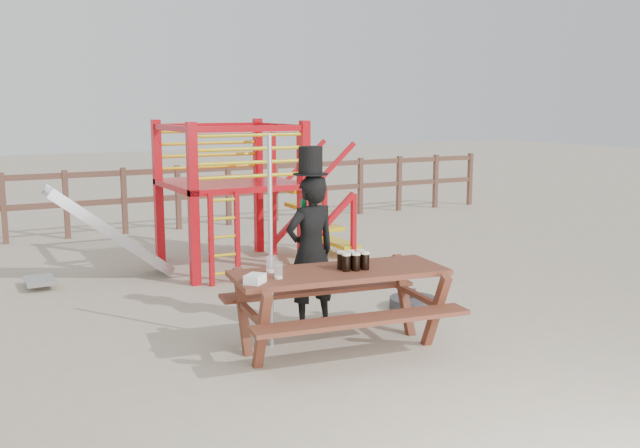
% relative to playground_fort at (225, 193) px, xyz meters
% --- Properties ---
extents(ground, '(60.00, 60.00, 0.00)m').
position_rel_playground_fort_xyz_m(ground, '(-0.12, -3.58, -1.07)').
color(ground, tan).
rests_on(ground, ground).
extents(back_fence, '(15.09, 0.09, 1.20)m').
position_rel_playground_fort_xyz_m(back_fence, '(-0.12, 3.42, -0.34)').
color(back_fence, brown).
rests_on(back_fence, ground).
extents(playground_fort, '(4.71, 1.84, 2.10)m').
position_rel_playground_fort_xyz_m(playground_fort, '(0.00, 0.00, 0.00)').
color(playground_fort, red).
rests_on(playground_fort, ground).
extents(picnic_table, '(2.18, 1.65, 0.78)m').
position_rel_playground_fort_xyz_m(picnic_table, '(-0.33, -3.81, -0.58)').
color(picnic_table, brown).
rests_on(picnic_table, ground).
extents(man_with_hat, '(0.62, 0.44, 1.90)m').
position_rel_playground_fort_xyz_m(man_with_hat, '(-0.22, -3.03, -0.22)').
color(man_with_hat, black).
rests_on(man_with_hat, ground).
extents(metal_pole, '(0.04, 0.04, 2.04)m').
position_rel_playground_fort_xyz_m(metal_pole, '(-0.84, -3.40, -0.05)').
color(metal_pole, '#B2B2B7').
rests_on(metal_pole, ground).
extents(parasol_base, '(0.54, 0.54, 0.23)m').
position_rel_playground_fort_xyz_m(parasol_base, '(1.12, -3.00, -1.01)').
color(parasol_base, '#343439').
rests_on(parasol_base, ground).
extents(paper_bag, '(0.23, 0.22, 0.08)m').
position_rel_playground_fort_xyz_m(paper_bag, '(-1.22, -3.90, -0.25)').
color(paper_bag, white).
rests_on(paper_bag, picnic_table).
extents(stout_pints, '(0.27, 0.21, 0.17)m').
position_rel_playground_fort_xyz_m(stout_pints, '(-0.20, -3.85, -0.21)').
color(stout_pints, black).
rests_on(stout_pints, picnic_table).
extents(empty_glasses, '(0.12, 0.33, 0.15)m').
position_rel_playground_fort_xyz_m(empty_glasses, '(-0.95, -3.71, -0.22)').
color(empty_glasses, silver).
rests_on(empty_glasses, picnic_table).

